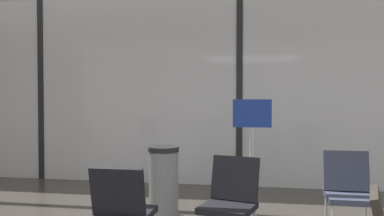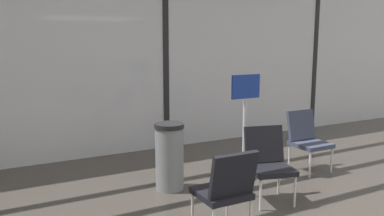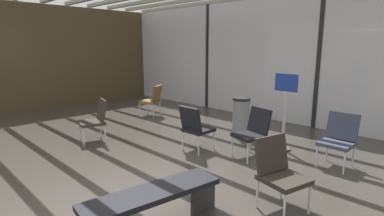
% 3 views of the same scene
% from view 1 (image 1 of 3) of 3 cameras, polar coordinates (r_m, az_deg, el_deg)
% --- Properties ---
extents(glass_curtain_wall, '(14.00, 0.08, 3.19)m').
position_cam_1_polar(glass_curtain_wall, '(6.83, 6.55, 2.66)').
color(glass_curtain_wall, silver).
rests_on(glass_curtain_wall, ground).
extents(window_mullion_0, '(0.10, 0.12, 3.19)m').
position_cam_1_polar(window_mullion_0, '(7.86, -19.87, 2.45)').
color(window_mullion_0, black).
rests_on(window_mullion_0, ground).
extents(window_mullion_1, '(0.10, 0.12, 3.19)m').
position_cam_1_polar(window_mullion_1, '(6.83, 6.55, 2.66)').
color(window_mullion_1, black).
rests_on(window_mullion_1, ground).
extents(parked_airplane, '(10.84, 4.28, 4.28)m').
position_cam_1_polar(parked_airplane, '(11.49, 13.00, 4.98)').
color(parked_airplane, '#B2BCD6').
rests_on(parked_airplane, ground).
extents(lounge_chair_0, '(0.60, 0.63, 0.87)m').
position_cam_1_polar(lounge_chair_0, '(4.18, 5.34, -11.98)').
color(lounge_chair_0, black).
rests_on(lounge_chair_0, ground).
extents(lounge_chair_3, '(0.48, 0.53, 0.87)m').
position_cam_1_polar(lounge_chair_3, '(3.87, -9.50, -13.12)').
color(lounge_chair_3, black).
rests_on(lounge_chair_3, ground).
extents(lounge_chair_5, '(0.48, 0.53, 0.87)m').
position_cam_1_polar(lounge_chair_5, '(4.86, 20.65, -10.14)').
color(lounge_chair_5, '#33384C').
rests_on(lounge_chair_5, ground).
extents(trash_bin, '(0.38, 0.38, 0.86)m').
position_cam_1_polar(trash_bin, '(5.17, -3.92, -10.01)').
color(trash_bin, slate).
rests_on(trash_bin, ground).
extents(info_sign, '(0.44, 0.32, 1.44)m').
position_cam_1_polar(info_sign, '(4.85, 8.22, -7.85)').
color(info_sign, '#333333').
rests_on(info_sign, ground).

